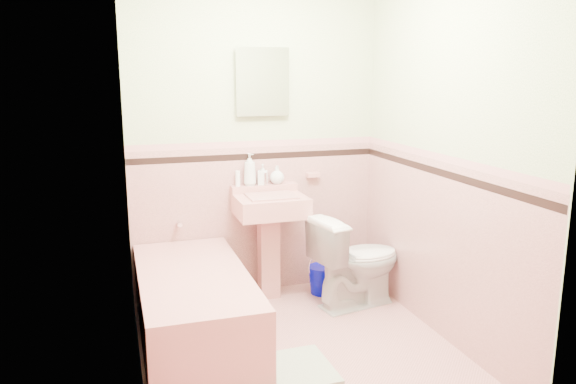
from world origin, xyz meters
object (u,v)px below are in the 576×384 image
object	(u,v)px
sink	(271,248)
toilet	(357,260)
soap_bottle_mid	(263,174)
soap_bottle_right	(277,175)
medicine_cabinet	(262,82)
bucket	(322,280)
bathtub	(194,309)
shoe	(249,369)
soap_bottle_left	(250,169)

from	to	relation	value
sink	toilet	world-z (taller)	sink
sink	soap_bottle_mid	xyz separation A→B (m)	(-0.01, 0.18, 0.56)
soap_bottle_mid	soap_bottle_right	bearing A→B (deg)	0.00
soap_bottle_mid	medicine_cabinet	bearing A→B (deg)	69.06
medicine_cabinet	bucket	size ratio (longest dim) A/B	2.08
bathtub	sink	xyz separation A→B (m)	(0.68, 0.53, 0.20)
sink	toilet	size ratio (longest dim) A/B	1.17
soap_bottle_mid	soap_bottle_right	xyz separation A→B (m)	(0.12, 0.00, -0.01)
sink	bucket	size ratio (longest dim) A/B	3.66
toilet	bucket	bearing A→B (deg)	18.70
bathtub	shoe	xyz separation A→B (m)	(0.24, -0.57, -0.17)
shoe	bucket	bearing A→B (deg)	56.33
soap_bottle_mid	toilet	distance (m)	1.00
soap_bottle_mid	toilet	bearing A→B (deg)	-38.26
medicine_cabinet	soap_bottle_right	bearing A→B (deg)	-15.60
soap_bottle_left	shoe	xyz separation A→B (m)	(-0.33, -1.28, -0.97)
bathtub	shoe	distance (m)	0.64
soap_bottle_left	toilet	size ratio (longest dim) A/B	0.35
bathtub	toilet	bearing A→B (deg)	10.05
sink	bucket	xyz separation A→B (m)	(0.43, -0.01, -0.31)
sink	soap_bottle_mid	world-z (taller)	soap_bottle_mid
shoe	toilet	bearing A→B (deg)	42.47
sink	soap_bottle_right	world-z (taller)	soap_bottle_right
medicine_cabinet	shoe	world-z (taller)	medicine_cabinet
shoe	sink	bearing A→B (deg)	73.12
bathtub	soap_bottle_right	bearing A→B (deg)	42.04
soap_bottle_left	shoe	bearing A→B (deg)	-104.38
medicine_cabinet	soap_bottle_mid	world-z (taller)	medicine_cabinet
bathtub	medicine_cabinet	size ratio (longest dim) A/B	3.13
medicine_cabinet	soap_bottle_left	size ratio (longest dim) A/B	1.88
bathtub	soap_bottle_mid	bearing A→B (deg)	46.72
soap_bottle_mid	soap_bottle_right	size ratio (longest dim) A/B	1.12
soap_bottle_left	bucket	distance (m)	1.08
soap_bottle_right	soap_bottle_left	bearing A→B (deg)	180.00
medicine_cabinet	soap_bottle_mid	size ratio (longest dim) A/B	2.94
toilet	soap_bottle_mid	bearing A→B (deg)	40.38
sink	shoe	bearing A→B (deg)	-111.98
medicine_cabinet	soap_bottle_right	distance (m)	0.74
medicine_cabinet	soap_bottle_left	world-z (taller)	medicine_cabinet
sink	shoe	distance (m)	1.24
sink	medicine_cabinet	xyz separation A→B (m)	(0.00, 0.21, 1.28)
soap_bottle_mid	bathtub	bearing A→B (deg)	-133.28
sink	bucket	distance (m)	0.53
sink	toilet	distance (m)	0.68
bathtub	soap_bottle_right	distance (m)	1.30
bucket	shoe	xyz separation A→B (m)	(-0.88, -1.09, -0.06)
bathtub	sink	distance (m)	0.88
toilet	shoe	world-z (taller)	toilet
soap_bottle_mid	soap_bottle_left	bearing A→B (deg)	180.00
soap_bottle_left	medicine_cabinet	bearing A→B (deg)	14.50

